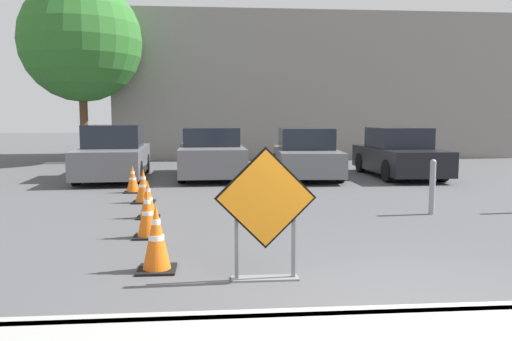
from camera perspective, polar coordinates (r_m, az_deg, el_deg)
name	(u,v)px	position (r m, az deg, el deg)	size (l,w,h in m)	color
ground_plane	(277,182)	(14.40, 2.42, -1.27)	(96.00, 96.00, 0.00)	#4C4C4F
curb_lip	(417,316)	(4.87, 17.94, -15.50)	(26.58, 0.20, 0.14)	#999993
road_closed_sign	(265,209)	(5.57, 1.09, -4.40)	(1.14, 0.20, 1.52)	black
traffic_cone_nearest	(156,238)	(6.14, -11.33, -7.60)	(0.45, 0.45, 0.82)	black
traffic_cone_second	(147,214)	(7.84, -12.30, -4.84)	(0.42, 0.42, 0.76)	black
traffic_cone_third	(148,200)	(9.35, -12.25, -3.27)	(0.40, 0.40, 0.70)	black
traffic_cone_fourth	(143,186)	(11.06, -12.74, -1.78)	(0.47, 0.47, 0.73)	black
traffic_cone_fifth	(133,179)	(12.61, -13.91, -0.99)	(0.42, 0.42, 0.67)	black
parked_car_nearest	(114,154)	(15.63, -15.90, 1.79)	(2.08, 4.62, 1.62)	slate
parked_car_second	(211,154)	(15.54, -5.14, 1.88)	(2.03, 4.51, 1.53)	slate
parked_car_third	(306,155)	(15.49, 5.72, 1.79)	(2.07, 4.36, 1.51)	slate
parked_car_fourth	(398,154)	(16.19, 15.97, 1.79)	(1.82, 4.25, 1.52)	black
bollard_nearest	(432,185)	(10.03, 19.51, -1.62)	(0.12, 0.12, 1.05)	gray
building_facade_backdrop	(310,89)	(24.55, 6.22, 9.27)	(17.94, 5.00, 6.45)	gray
street_tree_behind_lot	(81,41)	(21.46, -19.36, 13.75)	(4.76, 4.76, 7.22)	#513823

